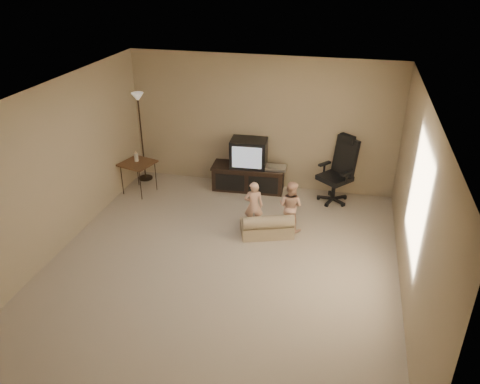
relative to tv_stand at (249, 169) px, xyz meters
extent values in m
plane|color=#BDAE96|center=(0.17, -2.49, -0.42)|extent=(5.50, 5.50, 0.00)
plane|color=white|center=(0.17, -2.49, 2.08)|extent=(5.50, 5.50, 0.00)
plane|color=tan|center=(0.17, 0.26, 0.83)|extent=(5.00, 0.00, 5.00)
plane|color=tan|center=(0.17, -5.24, 0.83)|extent=(5.00, 0.00, 5.00)
plane|color=tan|center=(-2.33, -2.49, 0.83)|extent=(0.00, 5.50, 5.50)
plane|color=tan|center=(2.67, -2.49, 0.83)|extent=(0.00, 5.50, 5.50)
cube|color=black|center=(-0.01, 0.00, -0.20)|extent=(1.36, 0.56, 0.43)
cube|color=black|center=(-0.01, 0.00, 0.04)|extent=(1.40, 0.60, 0.04)
cube|color=black|center=(-0.30, -0.27, -0.20)|extent=(0.55, 0.06, 0.32)
cube|color=black|center=(0.32, -0.22, -0.20)|extent=(0.55, 0.06, 0.32)
cube|color=black|center=(-0.01, 0.02, 0.32)|extent=(0.70, 0.52, 0.52)
cube|color=silver|center=(0.01, -0.23, 0.32)|extent=(0.55, 0.05, 0.41)
cube|color=silver|center=(0.52, -0.01, 0.09)|extent=(0.40, 0.29, 0.06)
cylinder|color=black|center=(1.61, -0.14, -0.17)|extent=(0.07, 0.07, 0.39)
cube|color=black|center=(1.61, -0.14, 0.06)|extent=(0.69, 0.69, 0.09)
cube|color=black|center=(1.76, 0.04, 0.42)|extent=(0.48, 0.43, 0.69)
cube|color=black|center=(1.76, 0.04, 0.74)|extent=(0.29, 0.26, 0.16)
cube|color=black|center=(1.40, 0.02, 0.24)|extent=(0.23, 0.26, 0.04)
cube|color=black|center=(1.82, -0.31, 0.24)|extent=(0.23, 0.26, 0.04)
cube|color=brown|center=(-1.98, -0.64, 0.18)|extent=(0.68, 0.68, 0.03)
cylinder|color=black|center=(-2.25, -0.79, -0.12)|extent=(0.02, 0.02, 0.61)
cylinder|color=black|center=(-1.82, -0.91, -0.12)|extent=(0.02, 0.02, 0.61)
cylinder|color=black|center=(-2.13, -0.36, -0.12)|extent=(0.02, 0.02, 0.61)
cylinder|color=black|center=(-1.70, -0.48, -0.12)|extent=(0.02, 0.02, 0.61)
cylinder|color=beige|center=(-2.02, -0.58, 0.28)|extent=(0.08, 0.08, 0.15)
cone|color=beige|center=(-2.02, -0.58, 0.38)|extent=(0.06, 0.06, 0.06)
cylinder|color=black|center=(-2.13, -0.05, -0.40)|extent=(0.27, 0.27, 0.03)
cylinder|color=black|center=(-2.13, -0.05, 0.42)|extent=(0.03, 0.03, 1.66)
cone|color=beige|center=(-2.13, -0.05, 1.26)|extent=(0.23, 0.23, 0.16)
cube|color=gray|center=(0.65, -1.53, -0.31)|extent=(0.92, 0.70, 0.21)
cylinder|color=gray|center=(0.69, -1.67, -0.11)|extent=(0.82, 0.46, 0.20)
imported|color=#DEA78B|center=(0.40, -1.41, 0.01)|extent=(0.35, 0.29, 0.85)
imported|color=#DEA78B|center=(0.98, -1.28, 0.01)|extent=(0.47, 0.36, 0.86)
camera|label=1|loc=(1.76, -7.90, 3.64)|focal=35.00mm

